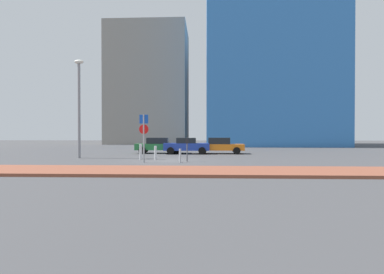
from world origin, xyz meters
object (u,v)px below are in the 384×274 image
at_px(parking_sign_post, 144,132).
at_px(traffic_bollard_near, 141,152).
at_px(parking_meter, 187,147).
at_px(parked_car_green, 160,145).
at_px(parked_car_blue, 186,146).
at_px(parked_car_orange, 219,146).
at_px(traffic_bollard_far, 180,156).
at_px(traffic_bollard_mid, 155,153).
at_px(street_lamp, 79,101).

distance_m(parking_sign_post, traffic_bollard_near, 2.83).
bearing_deg(parking_meter, parking_sign_post, -158.71).
height_order(parked_car_green, parked_car_blue, parked_car_blue).
height_order(parked_car_blue, parked_car_orange, parked_car_orange).
bearing_deg(parking_sign_post, traffic_bollard_far, 5.92).
height_order(parking_meter, traffic_bollard_mid, parking_meter).
bearing_deg(traffic_bollard_near, traffic_bollard_mid, 8.38).
relative_size(street_lamp, traffic_bollard_mid, 7.66).
relative_size(parking_meter, traffic_bollard_near, 1.36).
bearing_deg(parked_car_green, parked_car_blue, -16.12).
distance_m(parked_car_green, parking_sign_post, 9.26).
height_order(street_lamp, traffic_bollard_far, street_lamp).
bearing_deg(traffic_bollard_mid, traffic_bollard_near, -171.62).
height_order(parked_car_green, traffic_bollard_mid, parked_car_green).
xyz_separation_m(parked_car_green, parking_meter, (3.04, -8.15, 0.21)).
bearing_deg(parking_sign_post, parked_car_orange, 60.14).
relative_size(parked_car_green, street_lamp, 0.63).
bearing_deg(parking_meter, traffic_bollard_mid, 147.04).
height_order(parked_car_green, parking_sign_post, parking_sign_post).
distance_m(parked_car_blue, parking_sign_post, 8.78).
xyz_separation_m(parked_car_blue, parked_car_orange, (2.97, 0.41, -0.00)).
xyz_separation_m(parking_meter, traffic_bollard_mid, (-2.32, 1.51, -0.47)).
xyz_separation_m(parked_car_orange, parking_sign_post, (-5.08, -8.85, 1.17)).
xyz_separation_m(parked_car_blue, traffic_bollard_mid, (-1.81, -5.92, -0.27)).
height_order(parked_car_orange, street_lamp, street_lamp).
distance_m(parked_car_green, traffic_bollard_far, 9.33).
bearing_deg(parked_car_orange, traffic_bollard_mid, -127.08).
distance_m(parked_car_orange, street_lamp, 12.44).
distance_m(parked_car_green, parked_car_blue, 2.62).
distance_m(parked_car_blue, traffic_bollard_mid, 6.19).
bearing_deg(traffic_bollard_near, parked_car_orange, 48.15).
bearing_deg(parking_meter, parked_car_orange, 72.58).
relative_size(parking_sign_post, street_lamp, 0.42).
bearing_deg(parked_car_blue, traffic_bollard_far, -89.12).
relative_size(parked_car_orange, parking_meter, 3.02).
distance_m(parked_car_orange, traffic_bollard_near, 8.69).
height_order(parking_meter, traffic_bollard_far, parking_meter).
distance_m(parked_car_orange, traffic_bollard_mid, 7.93).
relative_size(parking_meter, traffic_bollard_far, 1.69).
distance_m(traffic_bollard_near, traffic_bollard_far, 3.65).
bearing_deg(traffic_bollard_far, parking_meter, 63.86).
bearing_deg(traffic_bollard_mid, parked_car_blue, 73.01).
distance_m(parked_car_orange, parking_sign_post, 10.28).
height_order(parked_car_green, traffic_bollard_far, parked_car_green).
distance_m(parked_car_blue, parking_meter, 7.44).
height_order(parked_car_blue, parking_sign_post, parking_sign_post).
bearing_deg(traffic_bollard_far, parking_sign_post, -174.08).
relative_size(parking_meter, traffic_bollard_mid, 1.54).
height_order(parked_car_orange, traffic_bollard_mid, parked_car_orange).
relative_size(parked_car_green, parking_sign_post, 1.52).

